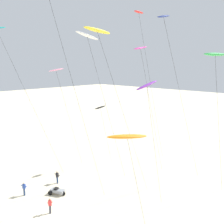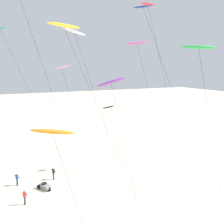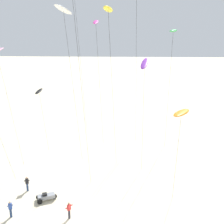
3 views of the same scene
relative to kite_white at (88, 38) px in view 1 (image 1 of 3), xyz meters
name	(u,v)px [view 1 (image 1 of 3)]	position (x,y,z in m)	size (l,w,h in m)	color
ground_plane	(56,222)	(2.64, -6.77, -18.29)	(260.00, 260.00, 0.00)	beige
kite_white	(88,38)	(0.00, 0.00, 0.00)	(1.74, 7.47, 19.11)	white
kite_orange	(127,137)	(10.69, -5.55, -8.24)	(2.35, 4.49, 10.44)	orange
kite_purple	(147,86)	(7.87, 0.61, -5.02)	(1.24, 4.41, 13.96)	purple
kite_yellow	(98,32)	(4.38, -2.53, 0.02)	(1.08, 9.30, 18.81)	yellow
kite_black	(100,108)	(-4.76, 6.39, -9.32)	(0.89, 3.24, 9.37)	black
kite_magenta	(141,50)	(2.46, 6.56, -1.19)	(0.75, 6.57, 17.68)	#D8339E
kite_red	(139,16)	(-0.62, 10.06, 3.64)	(0.82, 7.62, 22.61)	red
kite_pink	(56,72)	(-7.11, 0.51, -3.90)	(1.37, 5.07, 14.92)	pink
kite_navy	(165,23)	(7.07, 4.58, 1.37)	(1.03, 10.02, 20.55)	navy
kite_green	(215,55)	(11.57, 7.15, -2.03)	(1.67, 5.91, 16.57)	green
kite_flyer_nearest	(24,188)	(-4.51, -6.40, -17.40)	(0.70, 0.69, 1.67)	navy
kite_flyer_middle	(57,177)	(-4.37, -1.85, -17.40)	(0.65, 0.64, 1.67)	navy
kite_flyer_furthest	(50,205)	(0.93, -6.36, -17.40)	(0.70, 0.71, 1.67)	#33333D
beach_buggy	(57,191)	(-1.95, -3.55, -17.86)	(2.11, 1.51, 0.82)	gray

